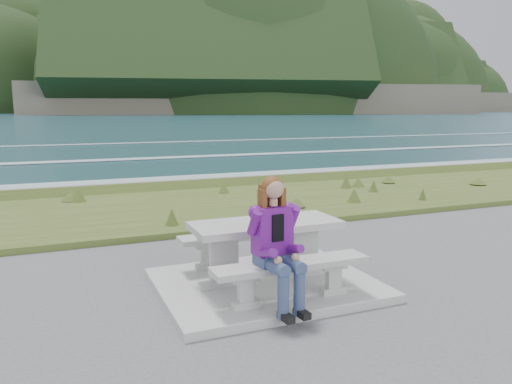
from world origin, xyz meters
TOP-DOWN VIEW (x-y plane):
  - concrete_slab at (0.00, 0.00)m, footprint 2.60×2.10m
  - picnic_table at (0.00, 0.00)m, footprint 1.80×0.75m
  - bench_landward at (0.00, -0.70)m, footprint 1.80×0.35m
  - bench_seaward at (0.00, 0.70)m, footprint 1.80×0.35m
  - grass_verge at (0.00, 5.00)m, footprint 160.00×4.50m
  - shore_drop at (0.00, 7.90)m, footprint 160.00×0.80m
  - ocean at (0.00, 25.09)m, footprint 1600.00×1600.00m
  - headland_range at (190.21, 398.18)m, footprint 729.83×363.95m
  - seated_woman at (-0.21, -0.83)m, footprint 0.44×0.72m

SIDE VIEW (x-z plane):
  - ocean at x=0.00m, z-range -1.79..-1.70m
  - grass_verge at x=0.00m, z-range -0.11..0.11m
  - shore_drop at x=0.00m, z-range -1.10..1.10m
  - concrete_slab at x=0.00m, z-range 0.00..0.10m
  - bench_landward at x=0.00m, z-range 0.22..0.67m
  - bench_seaward at x=0.00m, z-range 0.22..0.67m
  - seated_woman at x=-0.21m, z-range -0.08..1.32m
  - picnic_table at x=0.00m, z-range 0.31..1.06m
  - headland_range at x=190.21m, z-range -101.86..121.77m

